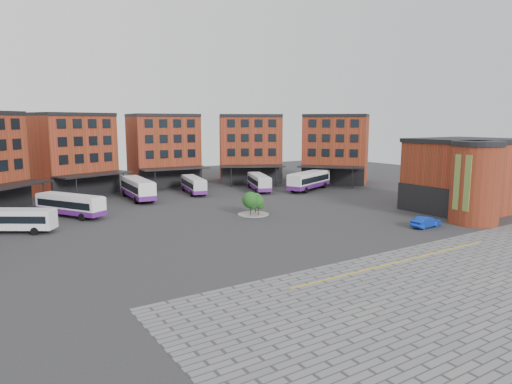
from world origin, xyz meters
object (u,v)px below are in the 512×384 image
bus_a (11,219)px  bus_c (138,188)px  bus_f (309,180)px  tree_island (254,202)px  bus_b (70,205)px  bus_e (259,182)px  blue_car (426,222)px  bus_d (194,185)px

bus_a → bus_c: bearing=-20.1°
bus_f → bus_a: bearing=-105.2°
tree_island → bus_a: (-29.59, 6.90, -0.20)m
bus_b → bus_f: 43.68m
bus_e → blue_car: bearing=-67.4°
bus_a → bus_e: (42.80, 12.07, -0.02)m
bus_a → bus_b: (7.71, 5.94, -0.00)m
bus_d → blue_car: bearing=-60.8°
bus_e → bus_f: (8.57, -4.50, 0.25)m
bus_e → blue_car: (0.77, -36.80, -0.95)m
bus_a → bus_f: (51.36, 7.56, 0.23)m
bus_b → bus_c: (12.46, 8.95, 0.22)m
bus_c → bus_e: size_ratio=1.14×
blue_car → bus_f: bearing=-16.0°
bus_b → bus_c: size_ratio=0.85×
bus_a → bus_c: bus_c is taller
tree_island → bus_e: tree_island is taller
bus_e → bus_f: bearing=-6.4°
bus_a → blue_car: 50.11m
tree_island → bus_e: bearing=55.1°
bus_e → bus_a: bearing=-142.9°
bus_e → bus_f: bus_f is taller
bus_b → bus_e: bearing=-20.2°
tree_island → bus_d: 22.73m
bus_a → bus_d: 34.71m
bus_d → bus_e: (11.89, -3.72, 0.05)m
tree_island → bus_c: bearing=113.4°
bus_d → bus_c: bearing=-163.3°
bus_a → bus_e: 44.47m
bus_a → bus_e: bearing=-40.8°
bus_d → bus_f: size_ratio=0.86×
tree_island → bus_d: bearing=86.7°
bus_a → bus_f: bearing=-48.1°
bus_e → blue_car: size_ratio=2.56×
bus_c → blue_car: 46.04m
bus_d → bus_f: bearing=-10.0°
bus_d → blue_car: (12.66, -40.52, -0.90)m
tree_island → bus_c: 23.74m
bus_e → bus_b: bearing=-148.8°
tree_island → bus_d: tree_island is taller
bus_c → bus_a: bearing=-139.7°
bus_d → blue_car: bus_d is taller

